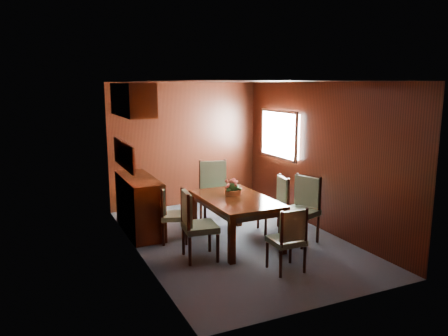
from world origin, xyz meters
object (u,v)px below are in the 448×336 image
dining_table (236,204)px  chair_right_near (303,205)px  chair_head (289,236)px  flower_centerpiece (233,186)px  chair_left_near (195,221)px  sideboard (139,205)px

dining_table → chair_right_near: bearing=-21.3°
chair_right_near → chair_head: (-0.81, -0.87, -0.08)m
dining_table → flower_centerpiece: bearing=75.1°
chair_head → chair_left_near: bearing=137.0°
dining_table → chair_right_near: size_ratio=1.49×
chair_right_near → flower_centerpiece: chair_right_near is taller
dining_table → chair_head: size_ratio=1.75×
dining_table → chair_right_near: (0.95, -0.36, -0.04)m
chair_right_near → dining_table: bearing=49.7°
chair_left_near → chair_head: (0.93, -0.89, -0.06)m
chair_right_near → chair_head: 1.19m
chair_right_near → chair_head: chair_right_near is taller
sideboard → chair_left_near: 1.50m
dining_table → chair_left_near: 0.86m
chair_left_near → flower_centerpiece: (0.84, 0.54, 0.29)m
sideboard → chair_head: bearing=-60.4°
sideboard → chair_head: sideboard is taller
chair_head → dining_table: bearing=97.5°
dining_table → flower_centerpiece: (0.05, 0.20, 0.22)m
dining_table → flower_centerpiece: size_ratio=5.72×
chair_head → flower_centerpiece: 1.47m
dining_table → chair_head: (0.14, -1.23, -0.12)m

